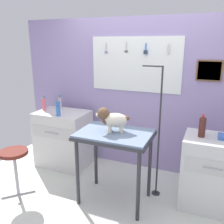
{
  "coord_description": "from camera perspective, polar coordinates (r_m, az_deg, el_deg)",
  "views": [
    {
      "loc": [
        1.0,
        -2.25,
        1.94
      ],
      "look_at": [
        -0.03,
        0.22,
        1.18
      ],
      "focal_mm": 39.27,
      "sensor_mm": 36.0,
      "label": 1
    }
  ],
  "objects": [
    {
      "name": "stool",
      "position": [
        3.38,
        -21.78,
        -10.13
      ],
      "size": [
        0.35,
        0.35,
        0.64
      ],
      "color": "#9E9EA3",
      "rests_on": "ground"
    },
    {
      "name": "spray_bottle_tall",
      "position": [
        4.07,
        -15.57,
        1.81
      ],
      "size": [
        0.06,
        0.06,
        0.24
      ],
      "color": "#DD5E6A",
      "rests_on": "counter_left"
    },
    {
      "name": "soda_bottle",
      "position": [
        3.0,
        20.27,
        -3.19
      ],
      "size": [
        0.08,
        0.08,
        0.26
      ],
      "color": "#4D221D",
      "rests_on": "cabinet_right"
    },
    {
      "name": "ground",
      "position": [
        3.15,
        -1.11,
        -22.6
      ],
      "size": [
        4.4,
        4.0,
        0.04
      ],
      "primitive_type": "cube",
      "color": "silver"
    },
    {
      "name": "grooming_table",
      "position": [
        2.94,
        0.61,
        -6.7
      ],
      "size": [
        0.88,
        0.62,
        0.92
      ],
      "color": "#2D2D33",
      "rests_on": "ground"
    },
    {
      "name": "counter_left",
      "position": [
        4.05,
        -11.23,
        -6.07
      ],
      "size": [
        0.8,
        0.58,
        0.89
      ],
      "color": "silver",
      "rests_on": "ground"
    },
    {
      "name": "rear_wall_panel",
      "position": [
        3.75,
        6.71,
        3.87
      ],
      "size": [
        4.0,
        0.11,
        2.3
      ],
      "color": "#9A89BC",
      "rests_on": "ground"
    },
    {
      "name": "cabinet_right",
      "position": [
        3.23,
        22.13,
        -12.96
      ],
      "size": [
        0.68,
        0.54,
        0.89
      ],
      "color": "silver",
      "rests_on": "ground"
    },
    {
      "name": "pump_bottle_white",
      "position": [
        4.12,
        -11.99,
        2.15
      ],
      "size": [
        0.06,
        0.06,
        0.23
      ],
      "color": "#B4ADB6",
      "rests_on": "counter_left"
    },
    {
      "name": "dog",
      "position": [
        2.88,
        -0.05,
        -1.61
      ],
      "size": [
        0.4,
        0.28,
        0.29
      ],
      "color": "beige",
      "rests_on": "grooming_table"
    },
    {
      "name": "spray_bottle_short",
      "position": [
        3.68,
        -12.43,
        0.48
      ],
      "size": [
        0.07,
        0.07,
        0.22
      ],
      "color": "#3670C6",
      "rests_on": "counter_left"
    },
    {
      "name": "grooming_arm",
      "position": [
        3.12,
        10.68,
        -6.06
      ],
      "size": [
        0.3,
        0.11,
        1.68
      ],
      "color": "#2D2D33",
      "rests_on": "ground"
    }
  ]
}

